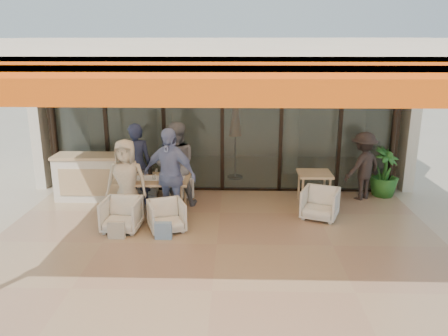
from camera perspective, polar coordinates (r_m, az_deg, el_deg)
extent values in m
plane|color=#C6B293|center=(7.70, -0.95, -10.09)|extent=(70.00, 70.00, 0.00)
cube|color=tan|center=(7.69, -0.95, -10.05)|extent=(8.00, 6.00, 0.01)
cube|color=silver|center=(6.94, -1.08, 15.31)|extent=(8.00, 6.00, 0.20)
cube|color=#F1540C|center=(4.02, -3.05, 11.15)|extent=(8.00, 0.12, 0.45)
cube|color=orange|center=(4.70, -2.38, 13.25)|extent=(8.00, 1.50, 0.06)
cylinder|color=black|center=(10.81, -21.36, 5.27)|extent=(0.12, 0.12, 3.20)
cylinder|color=black|center=(10.58, 21.34, 5.06)|extent=(0.12, 0.12, 3.20)
cube|color=#9EADA3|center=(10.09, -0.23, 5.66)|extent=(8.00, 0.03, 3.20)
cube|color=black|center=(10.47, -0.22, -2.78)|extent=(8.00, 0.10, 0.08)
cube|color=black|center=(9.94, -0.24, 14.56)|extent=(8.00, 0.10, 0.08)
cube|color=black|center=(10.97, -21.70, 5.37)|extent=(0.08, 0.10, 3.20)
cube|color=black|center=(10.53, -15.16, 5.54)|extent=(0.08, 0.10, 3.20)
cube|color=black|center=(10.22, -7.85, 5.65)|extent=(0.08, 0.10, 3.20)
cube|color=black|center=(10.09, -0.23, 5.66)|extent=(0.08, 0.10, 3.20)
cube|color=black|center=(10.13, 7.46, 5.58)|extent=(0.08, 0.10, 3.20)
cube|color=black|center=(10.36, 14.94, 5.40)|extent=(0.08, 0.10, 3.20)
cube|color=black|center=(10.73, 21.74, 5.16)|extent=(0.08, 0.10, 3.20)
cube|color=silver|center=(13.54, 0.26, 8.61)|extent=(9.00, 0.25, 3.40)
cube|color=silver|center=(12.71, -20.37, 7.20)|extent=(0.25, 3.50, 3.40)
cube|color=silver|center=(12.48, 20.85, 7.02)|extent=(0.25, 3.50, 3.40)
cube|color=silver|center=(11.69, 0.05, 15.88)|extent=(9.00, 3.50, 0.25)
cube|color=tan|center=(12.15, 0.05, -0.33)|extent=(8.00, 3.50, 0.02)
cylinder|color=silver|center=(11.83, -7.79, 6.49)|extent=(0.40, 0.40, 3.00)
cylinder|color=silver|center=(11.77, 8.88, 6.40)|extent=(0.40, 0.40, 3.00)
cylinder|color=black|center=(11.24, -6.34, 13.76)|extent=(0.03, 0.03, 0.70)
cube|color=black|center=(11.26, -6.27, 11.47)|extent=(0.30, 0.30, 0.40)
sphere|color=#FFBF72|center=(11.26, -6.27, 11.47)|extent=(0.18, 0.18, 0.18)
cylinder|color=black|center=(11.31, 12.04, 13.53)|extent=(0.03, 0.03, 0.70)
cube|color=black|center=(11.33, 11.91, 11.26)|extent=(0.30, 0.30, 0.40)
sphere|color=#FFBF72|center=(11.33, 11.91, 11.26)|extent=(0.18, 0.18, 0.18)
cylinder|color=black|center=(11.41, 1.45, -1.17)|extent=(0.40, 0.40, 0.05)
cylinder|color=black|center=(11.17, 1.48, 3.75)|extent=(0.04, 0.04, 2.10)
cone|color=#D44512|center=(11.05, 1.51, 7.05)|extent=(0.32, 0.32, 1.10)
cube|color=silver|center=(10.14, -16.18, -1.30)|extent=(1.80, 0.60, 1.00)
cube|color=tan|center=(10.01, -16.40, 1.49)|extent=(1.85, 0.65, 0.06)
cube|color=tan|center=(9.86, -16.71, -1.82)|extent=(1.50, 0.02, 0.60)
cube|color=tan|center=(9.03, -9.31, -1.47)|extent=(1.50, 0.90, 0.05)
cube|color=white|center=(9.02, -9.32, -1.31)|extent=(1.30, 0.35, 0.01)
cylinder|color=tan|center=(8.99, -13.48, -4.26)|extent=(0.06, 0.06, 0.70)
cylinder|color=tan|center=(8.75, -5.59, -4.44)|extent=(0.06, 0.06, 0.70)
cylinder|color=tan|center=(9.57, -12.51, -2.98)|extent=(0.06, 0.06, 0.70)
cylinder|color=tan|center=(9.35, -5.11, -3.11)|extent=(0.06, 0.06, 0.70)
cylinder|color=white|center=(8.96, -12.34, -1.19)|extent=(0.06, 0.06, 0.11)
cylinder|color=white|center=(9.24, -10.63, -0.58)|extent=(0.06, 0.06, 0.11)
cylinder|color=white|center=(8.90, -9.14, -1.13)|extent=(0.06, 0.06, 0.11)
cylinder|color=white|center=(9.13, -7.27, -0.65)|extent=(0.06, 0.06, 0.11)
cylinder|color=#8F4614|center=(9.26, -12.51, -0.50)|extent=(0.07, 0.07, 0.16)
cylinder|color=black|center=(9.28, -9.63, -0.30)|extent=(0.09, 0.09, 0.17)
cylinder|color=black|center=(9.26, -9.65, 0.26)|extent=(0.10, 0.10, 0.01)
cylinder|color=white|center=(8.84, -12.54, -1.78)|extent=(0.22, 0.22, 0.01)
cylinder|color=white|center=(8.66, -6.76, -1.86)|extent=(0.22, 0.22, 0.01)
cylinder|color=white|center=(9.41, -11.65, -0.66)|extent=(0.22, 0.22, 0.01)
cylinder|color=white|center=(9.25, -6.22, -0.71)|extent=(0.22, 0.22, 0.01)
imported|color=white|center=(10.12, -10.56, -1.95)|extent=(0.72, 0.68, 0.67)
imported|color=white|center=(9.98, -5.83, -2.19)|extent=(0.70, 0.67, 0.61)
imported|color=white|center=(8.37, -13.24, -5.79)|extent=(0.70, 0.66, 0.69)
imported|color=white|center=(8.20, -7.52, -6.08)|extent=(0.80, 0.78, 0.65)
imported|color=#191D38|center=(9.49, -11.35, 0.41)|extent=(0.69, 0.49, 1.81)
imported|color=#5E5E63|center=(9.34, -6.32, 0.45)|extent=(1.01, 0.85, 1.83)
imported|color=beige|center=(8.67, -12.61, -1.66)|extent=(0.81, 0.54, 1.64)
imported|color=#7389C0|center=(8.47, -7.14, -0.99)|extent=(1.19, 0.79, 1.87)
cube|color=silver|center=(8.08, -13.88, -7.96)|extent=(0.30, 0.10, 0.34)
cube|color=#99BFD8|center=(7.90, -7.93, -8.19)|extent=(0.30, 0.10, 0.34)
cube|color=tan|center=(9.50, 11.75, -0.74)|extent=(0.70, 0.70, 0.05)
cylinder|color=tan|center=(9.30, 10.22, -3.40)|extent=(0.05, 0.05, 0.70)
cylinder|color=tan|center=(9.40, 13.60, -3.39)|extent=(0.05, 0.05, 0.70)
cylinder|color=tan|center=(9.83, 9.75, -2.35)|extent=(0.05, 0.05, 0.70)
cylinder|color=tan|center=(9.92, 12.96, -2.35)|extent=(0.05, 0.05, 0.70)
imported|color=white|center=(8.91, 12.43, -4.39)|extent=(0.86, 0.84, 0.70)
imported|color=black|center=(10.15, 17.69, 0.20)|extent=(1.15, 1.03, 1.55)
imported|color=#1E5919|center=(10.57, 20.24, -0.58)|extent=(0.90, 0.90, 1.14)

